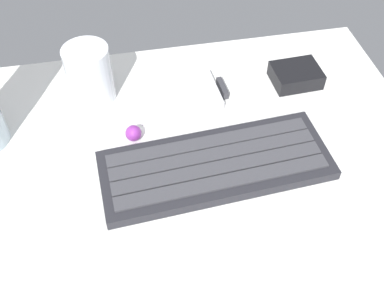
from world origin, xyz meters
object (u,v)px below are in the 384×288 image
(charger_block, at_px, (296,75))
(handheld_device, at_px, (181,95))
(keyboard, at_px, (216,165))
(trackball_mouse, at_px, (133,133))
(juice_cup, at_px, (90,76))

(charger_block, bearing_deg, handheld_device, -178.09)
(keyboard, bearing_deg, trackball_mouse, 143.56)
(keyboard, distance_m, handheld_device, 0.14)
(keyboard, relative_size, handheld_device, 2.25)
(handheld_device, distance_m, trackball_mouse, 0.10)
(keyboard, relative_size, charger_block, 4.23)
(keyboard, distance_m, juice_cup, 0.22)
(juice_cup, height_order, charger_block, juice_cup)
(charger_block, relative_size, trackball_mouse, 3.18)
(handheld_device, height_order, juice_cup, juice_cup)
(juice_cup, bearing_deg, trackball_mouse, -62.71)
(charger_block, height_order, trackball_mouse, charger_block)
(keyboard, height_order, handheld_device, keyboard)
(juice_cup, height_order, trackball_mouse, juice_cup)
(keyboard, distance_m, charger_block, 0.21)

